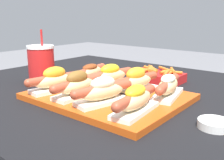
# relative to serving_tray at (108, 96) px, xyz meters

# --- Properties ---
(serving_tray) EXTENTS (0.45, 0.36, 0.02)m
(serving_tray) POSITION_rel_serving_tray_xyz_m (0.00, 0.00, 0.00)
(serving_tray) COLOR #CC4C14
(serving_tray) RESTS_ON patio_table
(hot_dog_0) EXTENTS (0.09, 0.20, 0.08)m
(hot_dog_0) POSITION_rel_serving_tray_xyz_m (-0.15, -0.08, 0.04)
(hot_dog_0) COLOR white
(hot_dog_0) RESTS_ON serving_tray
(hot_dog_1) EXTENTS (0.06, 0.20, 0.08)m
(hot_dog_1) POSITION_rel_serving_tray_xyz_m (-0.05, -0.08, 0.04)
(hot_dog_1) COLOR white
(hot_dog_1) RESTS_ON serving_tray
(hot_dog_2) EXTENTS (0.10, 0.20, 0.08)m
(hot_dog_2) POSITION_rel_serving_tray_xyz_m (0.05, -0.08, 0.04)
(hot_dog_2) COLOR white
(hot_dog_2) RESTS_ON serving_tray
(hot_dog_3) EXTENTS (0.08, 0.20, 0.07)m
(hot_dog_3) POSITION_rel_serving_tray_xyz_m (0.16, -0.08, 0.04)
(hot_dog_3) COLOR white
(hot_dog_3) RESTS_ON serving_tray
(hot_dog_4) EXTENTS (0.09, 0.20, 0.07)m
(hot_dog_4) POSITION_rel_serving_tray_xyz_m (-0.15, 0.08, 0.04)
(hot_dog_4) COLOR white
(hot_dog_4) RESTS_ON serving_tray
(hot_dog_5) EXTENTS (0.09, 0.20, 0.08)m
(hot_dog_5) POSITION_rel_serving_tray_xyz_m (-0.06, 0.08, 0.04)
(hot_dog_5) COLOR white
(hot_dog_5) RESTS_ON serving_tray
(hot_dog_6) EXTENTS (0.08, 0.20, 0.08)m
(hot_dog_6) POSITION_rel_serving_tray_xyz_m (0.06, 0.07, 0.04)
(hot_dog_6) COLOR white
(hot_dog_6) RESTS_ON serving_tray
(hot_dog_7) EXTENTS (0.09, 0.20, 0.07)m
(hot_dog_7) POSITION_rel_serving_tray_xyz_m (0.16, 0.09, 0.04)
(hot_dog_7) COLOR white
(hot_dog_7) RESTS_ON serving_tray
(sauce_bowl) EXTENTS (0.08, 0.08, 0.02)m
(sauce_bowl) POSITION_rel_serving_tray_xyz_m (0.33, -0.01, 0.00)
(sauce_bowl) COLOR silver
(sauce_bowl) RESTS_ON patio_table
(drink_cup) EXTENTS (0.10, 0.10, 0.21)m
(drink_cup) POSITION_rel_serving_tray_xyz_m (-0.33, -0.01, 0.06)
(drink_cup) COLOR red
(drink_cup) RESTS_ON patio_table
(fries_basket) EXTENTS (0.20, 0.15, 0.06)m
(fries_basket) POSITION_rel_serving_tray_xyz_m (0.00, 0.30, 0.01)
(fries_basket) COLOR red
(fries_basket) RESTS_ON patio_table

